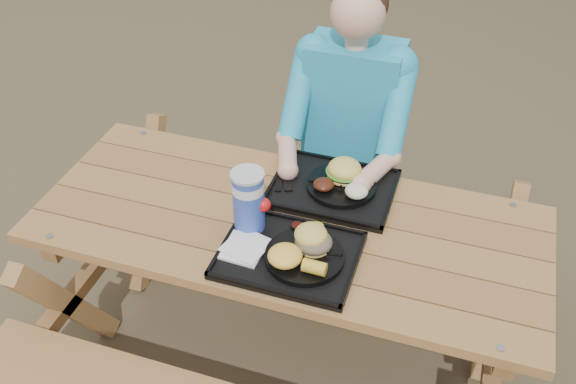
% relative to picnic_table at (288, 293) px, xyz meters
% --- Properties ---
extents(ground, '(60.00, 60.00, 0.00)m').
position_rel_picnic_table_xyz_m(ground, '(0.00, 0.00, -0.38)').
color(ground, '#999999').
rests_on(ground, ground).
extents(picnic_table, '(1.80, 1.49, 0.75)m').
position_rel_picnic_table_xyz_m(picnic_table, '(0.00, 0.00, 0.00)').
color(picnic_table, '#999999').
rests_on(picnic_table, ground).
extents(tray_near, '(0.45, 0.35, 0.02)m').
position_rel_picnic_table_xyz_m(tray_near, '(0.06, -0.18, 0.39)').
color(tray_near, black).
rests_on(tray_near, picnic_table).
extents(tray_far, '(0.45, 0.35, 0.02)m').
position_rel_picnic_table_xyz_m(tray_far, '(0.11, 0.21, 0.39)').
color(tray_far, black).
rests_on(tray_far, picnic_table).
extents(plate_near, '(0.26, 0.26, 0.02)m').
position_rel_picnic_table_xyz_m(plate_near, '(0.12, -0.18, 0.41)').
color(plate_near, black).
rests_on(plate_near, tray_near).
extents(plate_far, '(0.26, 0.26, 0.02)m').
position_rel_picnic_table_xyz_m(plate_far, '(0.14, 0.22, 0.41)').
color(plate_far, black).
rests_on(plate_far, tray_far).
extents(napkin_stack, '(0.15, 0.15, 0.02)m').
position_rel_picnic_table_xyz_m(napkin_stack, '(-0.09, -0.20, 0.40)').
color(napkin_stack, white).
rests_on(napkin_stack, tray_near).
extents(soda_cup, '(0.11, 0.11, 0.22)m').
position_rel_picnic_table_xyz_m(soda_cup, '(-0.11, -0.09, 0.50)').
color(soda_cup, '#1634A5').
rests_on(soda_cup, tray_near).
extents(condiment_bbq, '(0.05, 0.05, 0.03)m').
position_rel_picnic_table_xyz_m(condiment_bbq, '(0.05, -0.06, 0.41)').
color(condiment_bbq, black).
rests_on(condiment_bbq, tray_near).
extents(condiment_mustard, '(0.05, 0.05, 0.03)m').
position_rel_picnic_table_xyz_m(condiment_mustard, '(0.12, -0.05, 0.41)').
color(condiment_mustard, gold).
rests_on(condiment_mustard, tray_near).
extents(sandwich, '(0.12, 0.12, 0.12)m').
position_rel_picnic_table_xyz_m(sandwich, '(0.13, -0.14, 0.47)').
color(sandwich, '#E9C052').
rests_on(sandwich, plate_near).
extents(mac_cheese, '(0.11, 0.11, 0.06)m').
position_rel_picnic_table_xyz_m(mac_cheese, '(0.07, -0.24, 0.44)').
color(mac_cheese, yellow).
rests_on(mac_cheese, plate_near).
extents(corn_cob, '(0.08, 0.08, 0.04)m').
position_rel_picnic_table_xyz_m(corn_cob, '(0.17, -0.25, 0.44)').
color(corn_cob, yellow).
rests_on(corn_cob, plate_near).
extents(cutlery_far, '(0.09, 0.17, 0.01)m').
position_rel_picnic_table_xyz_m(cutlery_far, '(-0.07, 0.21, 0.40)').
color(cutlery_far, black).
rests_on(cutlery_far, tray_far).
extents(burger, '(0.13, 0.13, 0.11)m').
position_rel_picnic_table_xyz_m(burger, '(0.14, 0.25, 0.47)').
color(burger, '#F1CC55').
rests_on(burger, plate_far).
extents(baked_beans, '(0.08, 0.08, 0.03)m').
position_rel_picnic_table_xyz_m(baked_beans, '(0.08, 0.17, 0.43)').
color(baked_beans, '#451B0D').
rests_on(baked_beans, plate_far).
extents(potato_salad, '(0.08, 0.08, 0.05)m').
position_rel_picnic_table_xyz_m(potato_salad, '(0.21, 0.16, 0.44)').
color(potato_salad, '#E8E5C5').
rests_on(potato_salad, plate_far).
extents(diner, '(0.48, 0.84, 1.28)m').
position_rel_picnic_table_xyz_m(diner, '(0.07, 0.64, 0.27)').
color(diner, teal).
rests_on(diner, ground).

